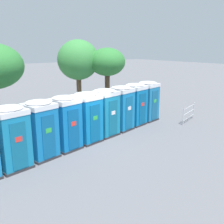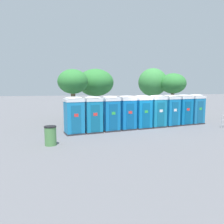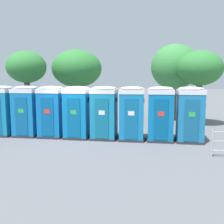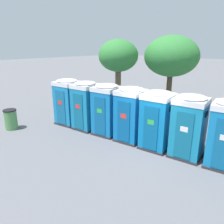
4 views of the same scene
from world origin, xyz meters
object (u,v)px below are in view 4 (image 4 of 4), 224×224
(street_tree_0, at_px, (171,56))
(portapotty_0, at_px, (68,101))
(portapotty_2, at_px, (107,109))
(portapotty_4, at_px, (157,120))
(portapotty_3, at_px, (130,114))
(portapotty_1, at_px, (86,105))
(street_tree_2, at_px, (118,57))
(trash_can, at_px, (11,119))
(portapotty_5, at_px, (189,126))

(street_tree_0, bearing_deg, portapotty_0, -110.55)
(portapotty_2, bearing_deg, portapotty_4, 9.22)
(portapotty_3, bearing_deg, portapotty_0, -169.64)
(portapotty_3, bearing_deg, portapotty_2, -170.02)
(portapotty_1, bearing_deg, portapotty_4, 10.09)
(portapotty_4, distance_m, street_tree_2, 6.34)
(portapotty_0, relative_size, portapotty_1, 1.00)
(portapotty_0, distance_m, street_tree_2, 4.52)
(portapotty_1, distance_m, trash_can, 4.04)
(portapotty_2, relative_size, portapotty_3, 1.00)
(portapotty_5, bearing_deg, portapotty_3, -170.31)
(portapotty_2, xyz_separation_m, street_tree_0, (-0.17, 6.03, 2.27))
(trash_can, bearing_deg, portapotty_3, 32.41)
(portapotty_2, bearing_deg, street_tree_2, 125.91)
(portapotty_1, height_order, portapotty_4, same)
(street_tree_0, height_order, trash_can, street_tree_0)
(portapotty_1, bearing_deg, portapotty_3, 10.92)
(portapotty_2, height_order, portapotty_5, same)
(street_tree_0, bearing_deg, portapotty_1, -100.17)
(portapotty_4, relative_size, street_tree_0, 0.52)
(portapotty_4, distance_m, trash_can, 7.60)
(portapotty_0, distance_m, portapotty_1, 1.33)
(portapotty_0, distance_m, portapotty_5, 6.65)
(trash_can, bearing_deg, street_tree_0, 67.20)
(portapotty_0, height_order, portapotty_3, same)
(portapotty_0, xyz_separation_m, portapotty_5, (6.54, 1.16, 0.00))
(portapotty_1, height_order, portapotty_2, same)
(portapotty_2, height_order, portapotty_4, same)
(portapotty_4, bearing_deg, portapotty_2, -170.78)
(portapotty_1, distance_m, portapotty_4, 3.99)
(portapotty_0, height_order, trash_can, portapotty_0)
(portapotty_0, bearing_deg, portapotty_5, 10.09)
(portapotty_3, bearing_deg, portapotty_5, 9.69)
(portapotty_3, distance_m, portapotty_4, 1.33)
(portapotty_5, distance_m, street_tree_2, 7.33)
(portapotty_3, relative_size, portapotty_4, 1.00)
(street_tree_2, bearing_deg, portapotty_0, -91.97)
(portapotty_1, relative_size, street_tree_0, 0.52)
(portapotty_2, distance_m, street_tree_0, 6.44)
(portapotty_0, relative_size, portapotty_4, 1.00)
(portapotty_0, relative_size, portapotty_3, 1.00)
(portapotty_4, height_order, portapotty_5, same)
(portapotty_1, relative_size, trash_can, 2.37)
(street_tree_0, height_order, street_tree_2, street_tree_0)
(portapotty_2, distance_m, portapotty_4, 2.66)
(street_tree_0, bearing_deg, portapotty_3, -75.67)
(street_tree_2, height_order, trash_can, street_tree_2)
(trash_can, bearing_deg, portapotty_4, 28.32)
(trash_can, bearing_deg, portapotty_0, 62.04)
(portapotty_0, distance_m, street_tree_0, 7.32)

